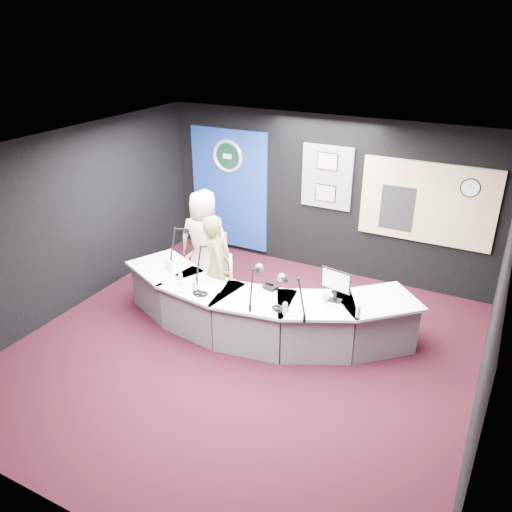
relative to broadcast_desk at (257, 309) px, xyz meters
The scene contains 33 objects.
ground 0.67m from the broadcast_desk, 84.81° to the right, with size 6.00×6.00×0.00m, color black.
ceiling 2.49m from the broadcast_desk, 84.81° to the right, with size 6.00×6.00×0.02m, color silver.
wall_back 2.66m from the broadcast_desk, 88.83° to the left, with size 6.00×0.02×2.80m, color black.
wall_front 3.70m from the broadcast_desk, 89.19° to the right, with size 6.00×0.02×2.80m, color black.
wall_left 3.17m from the broadcast_desk, 169.44° to the right, with size 0.02×6.00×2.80m, color black.
wall_right 3.26m from the broadcast_desk, 10.22° to the right, with size 0.02×6.00×2.80m, color black.
broadcast_desk is the anchor object (origin of this frame).
backdrop_panel 3.17m from the broadcast_desk, 127.40° to the left, with size 1.60×0.05×2.30m, color navy.
agency_seal 3.38m from the broadcast_desk, 127.86° to the left, with size 0.63×0.63×0.07m, color silver.
seal_center 3.38m from the broadcast_desk, 127.80° to the left, with size 0.48×0.48×0.01m, color black.
pinboard 2.79m from the broadcast_desk, 87.63° to the left, with size 0.90×0.04×1.10m, color slate.
framed_photo_upper 2.91m from the broadcast_desk, 87.60° to the left, with size 0.34×0.02×0.27m, color gray.
framed_photo_lower 2.63m from the broadcast_desk, 87.60° to the left, with size 0.34×0.02×0.27m, color gray.
booth_window_frame 3.24m from the broadcast_desk, 53.36° to the left, with size 2.12×0.06×1.32m, color tan.
booth_glow 3.23m from the broadcast_desk, 53.24° to the left, with size 2.00×0.02×1.20m, color #D5B186.
equipment_rack 2.93m from the broadcast_desk, 60.54° to the left, with size 0.55×0.02×0.75m, color black.
wall_clock 3.71m from the broadcast_desk, 44.88° to the left, with size 0.28×0.28×0.01m, color white.
armchair_left 1.61m from the broadcast_desk, 150.51° to the left, with size 0.55×0.55×0.98m, color tan, non-canonical shape.
armchair_right 0.76m from the broadcast_desk, behind, with size 0.60×0.60×1.06m, color tan, non-canonical shape.
draped_jacket 1.75m from the broadcast_desk, 143.27° to the left, with size 0.50×0.10×0.70m, color gray.
person_man 1.68m from the broadcast_desk, 150.51° to the left, with size 0.86×0.56×1.75m, color beige.
person_woman 0.88m from the broadcast_desk, behind, with size 0.61×0.40×1.68m, color #646836.
computer_monitor 1.32m from the broadcast_desk, ahead, with size 0.42×0.02×0.28m, color black.
desk_phone 0.45m from the broadcast_desk, 11.15° to the left, with size 0.19×0.15×0.05m, color black.
headphones_near 0.80m from the broadcast_desk, 37.19° to the right, with size 0.20×0.20×0.03m, color black.
headphones_far 0.91m from the broadcast_desk, 137.43° to the right, with size 0.20×0.20×0.03m, color black.
paper_stack 1.30m from the broadcast_desk, 160.83° to the right, with size 0.20×0.28×0.00m, color white.
notepad 0.70m from the broadcast_desk, 152.64° to the right, with size 0.21×0.30×0.00m, color white.
boom_mic_a 1.75m from the broadcast_desk, 166.81° to the left, with size 0.18×0.74×0.60m, color black, non-canonical shape.
boom_mic_b 1.08m from the broadcast_desk, behind, with size 0.20×0.74×0.60m, color black, non-canonical shape.
boom_mic_c 0.77m from the broadcast_desk, 67.85° to the right, with size 0.29×0.72×0.60m, color black, non-canonical shape.
boom_mic_d 1.04m from the broadcast_desk, 27.17° to the right, with size 0.61×0.50×0.60m, color black, non-canonical shape.
water_bottles 0.53m from the broadcast_desk, 84.69° to the right, with size 3.05×0.60×0.18m, color silver, non-canonical shape.
Camera 1 is at (2.90, -5.19, 4.25)m, focal length 36.00 mm.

